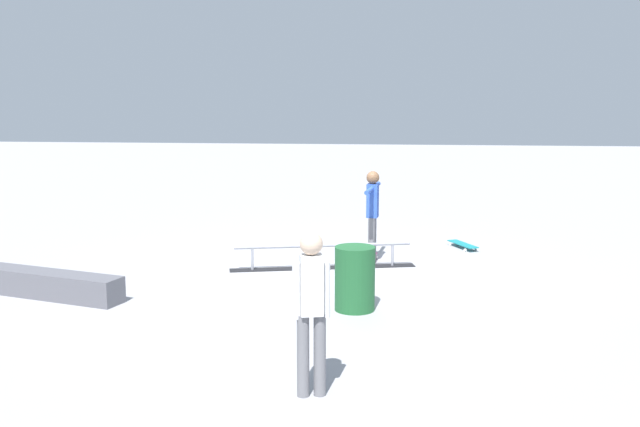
{
  "coord_description": "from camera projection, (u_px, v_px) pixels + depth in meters",
  "views": [
    {
      "loc": [
        -1.22,
        11.53,
        2.87
      ],
      "look_at": [
        -0.0,
        0.2,
        1.0
      ],
      "focal_mm": 41.34,
      "sensor_mm": 36.0,
      "label": 1
    }
  ],
  "objects": [
    {
      "name": "loose_skateboard_teal",
      "position": [
        463.0,
        244.0,
        13.75
      ],
      "size": [
        0.54,
        0.81,
        0.09
      ],
      "rotation": [
        0.0,
        0.0,
        5.18
      ],
      "color": "teal",
      "rests_on": "ground_plane"
    },
    {
      "name": "skate_ledge",
      "position": [
        47.0,
        284.0,
        10.46
      ],
      "size": [
        2.44,
        1.06,
        0.37
      ],
      "primitive_type": "cube",
      "rotation": [
        0.0,
        0.0,
        -0.28
      ],
      "color": "#595960",
      "rests_on": "ground_plane"
    },
    {
      "name": "skater_main",
      "position": [
        372.0,
        210.0,
        12.39
      ],
      "size": [
        0.23,
        1.27,
        1.58
      ],
      "rotation": [
        0.0,
        0.0,
        1.45
      ],
      "color": "slate",
      "rests_on": "ground_plane"
    },
    {
      "name": "skateboard_main",
      "position": [
        367.0,
        258.0,
        12.63
      ],
      "size": [
        0.37,
        0.82,
        0.09
      ],
      "rotation": [
        0.0,
        0.0,
        4.52
      ],
      "color": "#E05993",
      "rests_on": "ground_plane"
    },
    {
      "name": "grind_rail",
      "position": [
        323.0,
        258.0,
        12.17
      ],
      "size": [
        3.06,
        0.95,
        0.41
      ],
      "rotation": [
        0.0,
        0.0,
        0.24
      ],
      "color": "black",
      "rests_on": "ground_plane"
    },
    {
      "name": "bystander_white_shirt",
      "position": [
        311.0,
        305.0,
        6.92
      ],
      "size": [
        0.37,
        0.23,
        1.6
      ],
      "rotation": [
        0.0,
        0.0,
        0.26
      ],
      "color": "slate",
      "rests_on": "ground_plane"
    },
    {
      "name": "ground_plane",
      "position": [
        321.0,
        272.0,
        11.91
      ],
      "size": [
        60.0,
        60.0,
        0.0
      ],
      "primitive_type": "plane",
      "color": "#9E9EA3"
    },
    {
      "name": "trash_bin",
      "position": [
        355.0,
        278.0,
        9.79
      ],
      "size": [
        0.54,
        0.54,
        0.86
      ],
      "primitive_type": "cylinder",
      "color": "#1E592D",
      "rests_on": "ground_plane"
    }
  ]
}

